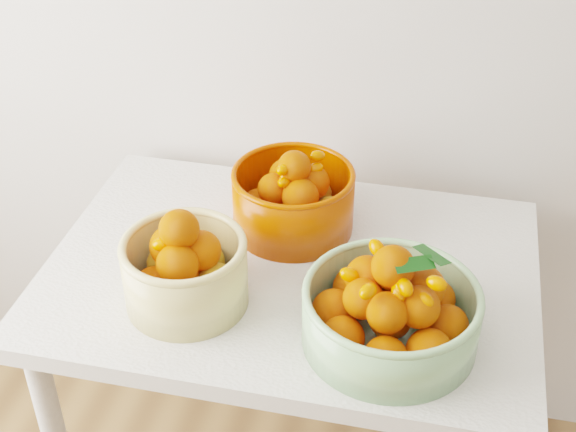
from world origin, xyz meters
The scene contains 4 objects.
table centered at (-0.45, 1.60, 0.65)m, with size 1.00×0.70×0.75m.
bowl_cream centered at (-0.62, 1.45, 0.83)m, with size 0.32×0.32×0.21m.
bowl_green centered at (-0.23, 1.43, 0.82)m, with size 0.43×0.43×0.21m.
bowl_orange centered at (-0.47, 1.74, 0.83)m, with size 0.32×0.32×0.19m.
Camera 1 is at (-0.17, 0.34, 1.79)m, focal length 50.00 mm.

